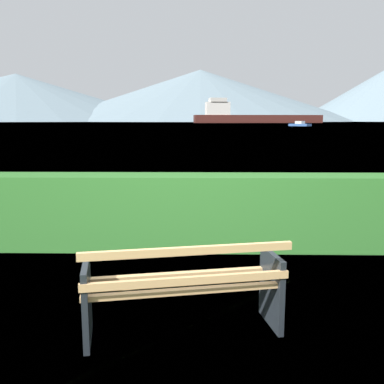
{
  "coord_description": "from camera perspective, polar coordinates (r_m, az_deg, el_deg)",
  "views": [
    {
      "loc": [
        0.15,
        -3.54,
        1.86
      ],
      "look_at": [
        0.0,
        4.37,
        0.51
      ],
      "focal_mm": 39.83,
      "sensor_mm": 36.0,
      "label": 1
    }
  ],
  "objects": [
    {
      "name": "ground_plane",
      "position": [
        4.0,
        -1.27,
        -18.04
      ],
      "size": [
        1400.0,
        1400.0,
        0.0
      ],
      "primitive_type": "plane",
      "color": "#4C6B33"
    },
    {
      "name": "cargo_ship_large",
      "position": [
        273.62,
        7.55,
        10.05
      ],
      "size": [
        81.51,
        19.71,
        15.24
      ],
      "color": "#471E19",
      "rests_on": "water_surface"
    },
    {
      "name": "water_surface",
      "position": [
        311.83,
        1.09,
        9.29
      ],
      "size": [
        620.0,
        620.0,
        0.0
      ],
      "primitive_type": "plane",
      "color": "slate",
      "rests_on": "ground_plane"
    },
    {
      "name": "park_bench",
      "position": [
        3.76,
        -1.14,
        -12.69
      ],
      "size": [
        1.79,
        0.9,
        0.87
      ],
      "color": "tan",
      "rests_on": "ground_plane"
    },
    {
      "name": "distant_hills",
      "position": [
        576.27,
        -2.68,
        12.83
      ],
      "size": [
        850.49,
        424.99,
        81.11
      ],
      "color": "slate",
      "rests_on": "ground_plane"
    },
    {
      "name": "fishing_boat_near",
      "position": [
        132.8,
        14.25,
        8.77
      ],
      "size": [
        5.97,
        6.99,
        1.53
      ],
      "color": "#335693",
      "rests_on": "water_surface"
    },
    {
      "name": "hedge_row",
      "position": [
        6.2,
        -0.33,
        -2.65
      ],
      "size": [
        6.66,
        0.65,
        1.07
      ],
      "primitive_type": "cube",
      "color": "#2D6B28",
      "rests_on": "ground_plane"
    }
  ]
}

